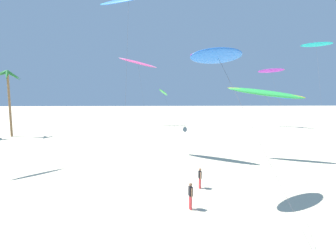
{
  "coord_description": "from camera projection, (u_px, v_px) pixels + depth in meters",
  "views": [
    {
      "loc": [
        0.08,
        0.7,
        7.2
      ],
      "look_at": [
        0.99,
        24.83,
        4.23
      ],
      "focal_mm": 28.83,
      "sensor_mm": 36.0,
      "label": 1
    }
  ],
  "objects": [
    {
      "name": "flying_kite_8",
      "position": [
        138.0,
        63.0,
        58.5
      ],
      "size": [
        8.43,
        7.43,
        15.12
      ],
      "color": "#EA5193",
      "rests_on": "ground"
    },
    {
      "name": "flying_kite_5",
      "position": [
        218.0,
        56.0,
        17.5
      ],
      "size": [
        5.11,
        10.11,
        10.38
      ],
      "color": "blue",
      "rests_on": "ground"
    },
    {
      "name": "flying_kite_2",
      "position": [
        265.0,
        93.0,
        28.35
      ],
      "size": [
        7.46,
        10.06,
        8.12
      ],
      "color": "green",
      "rests_on": "ground"
    },
    {
      "name": "flying_kite_1",
      "position": [
        164.0,
        92.0,
        53.47
      ],
      "size": [
        3.48,
        11.39,
        8.17
      ],
      "color": "green",
      "rests_on": "ground"
    },
    {
      "name": "flying_kite_3",
      "position": [
        316.0,
        45.0,
        50.61
      ],
      "size": [
        5.13,
        10.58,
        16.66
      ],
      "color": "#19B2B7",
      "rests_on": "ground"
    },
    {
      "name": "flying_kite_0",
      "position": [
        275.0,
        95.0,
        57.2
      ],
      "size": [
        7.68,
        8.15,
        7.77
      ],
      "color": "blue",
      "rests_on": "ground"
    },
    {
      "name": "flying_kite_4",
      "position": [
        271.0,
        71.0,
        55.5
      ],
      "size": [
        4.71,
        9.73,
        12.29
      ],
      "color": "purple",
      "rests_on": "ground"
    },
    {
      "name": "palm_tree_1",
      "position": [
        8.0,
        82.0,
        43.63
      ],
      "size": [
        4.43,
        4.13,
        10.88
      ],
      "color": "olive",
      "rests_on": "ground"
    },
    {
      "name": "person_near_left",
      "position": [
        191.0,
        195.0,
        16.65
      ],
      "size": [
        0.26,
        0.5,
        1.7
      ],
      "color": "red",
      "rests_on": "ground"
    },
    {
      "name": "person_near_right",
      "position": [
        200.0,
        177.0,
        20.35
      ],
      "size": [
        0.23,
        0.51,
        1.57
      ],
      "color": "red",
      "rests_on": "ground"
    }
  ]
}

